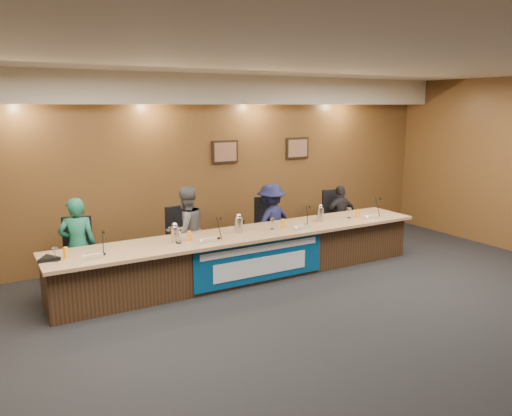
% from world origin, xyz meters
% --- Properties ---
extents(floor, '(10.00, 10.00, 0.00)m').
position_xyz_m(floor, '(0.00, 0.00, 0.00)').
color(floor, black).
rests_on(floor, ground).
extents(ceiling, '(10.00, 8.00, 0.04)m').
position_xyz_m(ceiling, '(0.00, 0.00, 3.20)').
color(ceiling, silver).
rests_on(ceiling, wall_back).
extents(wall_back, '(10.00, 0.04, 3.20)m').
position_xyz_m(wall_back, '(0.00, 4.00, 1.60)').
color(wall_back, brown).
rests_on(wall_back, floor).
extents(soffit, '(10.00, 0.50, 0.50)m').
position_xyz_m(soffit, '(0.00, 3.75, 2.95)').
color(soffit, beige).
rests_on(soffit, wall_back).
extents(dais_body, '(6.00, 0.80, 0.70)m').
position_xyz_m(dais_body, '(0.00, 2.40, 0.35)').
color(dais_body, '#392415').
rests_on(dais_body, floor).
extents(dais_top, '(6.10, 0.95, 0.05)m').
position_xyz_m(dais_top, '(0.00, 2.35, 0.72)').
color(dais_top, '#AA8159').
rests_on(dais_top, dais_body).
extents(banner, '(2.20, 0.02, 0.65)m').
position_xyz_m(banner, '(0.00, 1.99, 0.38)').
color(banner, navy).
rests_on(banner, dais_body).
extents(banner_text_upper, '(2.00, 0.01, 0.10)m').
position_xyz_m(banner_text_upper, '(0.00, 1.97, 0.58)').
color(banner_text_upper, silver).
rests_on(banner_text_upper, banner).
extents(banner_text_lower, '(1.60, 0.01, 0.28)m').
position_xyz_m(banner_text_lower, '(0.00, 1.97, 0.30)').
color(banner_text_lower, silver).
rests_on(banner_text_lower, banner).
extents(wall_photo_left, '(0.52, 0.04, 0.42)m').
position_xyz_m(wall_photo_left, '(0.40, 3.97, 1.85)').
color(wall_photo_left, black).
rests_on(wall_photo_left, wall_back).
extents(wall_photo_right, '(0.52, 0.04, 0.42)m').
position_xyz_m(wall_photo_right, '(2.00, 3.97, 1.85)').
color(wall_photo_right, black).
rests_on(wall_photo_right, wall_back).
extents(panelist_a, '(0.59, 0.46, 1.42)m').
position_xyz_m(panelist_a, '(-2.44, 3.01, 0.71)').
color(panelist_a, '#175E47').
rests_on(panelist_a, floor).
extents(panelist_b, '(0.79, 0.67, 1.44)m').
position_xyz_m(panelist_b, '(-0.78, 3.01, 0.72)').
color(panelist_b, '#525357').
rests_on(panelist_b, floor).
extents(panelist_c, '(0.96, 0.68, 1.36)m').
position_xyz_m(panelist_c, '(0.81, 3.01, 0.68)').
color(panelist_c, '#13163B').
rests_on(panelist_c, floor).
extents(panelist_d, '(0.73, 0.36, 1.20)m').
position_xyz_m(panelist_d, '(2.36, 3.01, 0.60)').
color(panelist_d, black).
rests_on(panelist_d, floor).
extents(office_chair_a, '(0.59, 0.59, 0.08)m').
position_xyz_m(office_chair_a, '(-2.44, 3.11, 0.48)').
color(office_chair_a, black).
rests_on(office_chair_a, floor).
extents(office_chair_b, '(0.52, 0.52, 0.08)m').
position_xyz_m(office_chair_b, '(-0.78, 3.11, 0.48)').
color(office_chair_b, black).
rests_on(office_chair_b, floor).
extents(office_chair_c, '(0.61, 0.61, 0.08)m').
position_xyz_m(office_chair_c, '(0.81, 3.11, 0.48)').
color(office_chair_c, black).
rests_on(office_chair_c, floor).
extents(office_chair_d, '(0.56, 0.56, 0.08)m').
position_xyz_m(office_chair_d, '(2.36, 3.11, 0.48)').
color(office_chair_d, black).
rests_on(office_chair_d, floor).
extents(nameplate_a, '(0.24, 0.08, 0.10)m').
position_xyz_m(nameplate_a, '(-2.41, 2.11, 0.80)').
color(nameplate_a, white).
rests_on(nameplate_a, dais_top).
extents(microphone_a, '(0.07, 0.07, 0.02)m').
position_xyz_m(microphone_a, '(-2.26, 2.27, 0.76)').
color(microphone_a, black).
rests_on(microphone_a, dais_top).
extents(juice_glass_a, '(0.06, 0.06, 0.15)m').
position_xyz_m(juice_glass_a, '(-2.71, 2.33, 0.82)').
color(juice_glass_a, '#FF9F18').
rests_on(juice_glass_a, dais_top).
extents(water_glass_a, '(0.08, 0.08, 0.18)m').
position_xyz_m(water_glass_a, '(-2.85, 2.27, 0.84)').
color(water_glass_a, silver).
rests_on(water_glass_a, dais_top).
extents(nameplate_b, '(0.24, 0.08, 0.10)m').
position_xyz_m(nameplate_b, '(-0.79, 2.09, 0.80)').
color(nameplate_b, white).
rests_on(nameplate_b, dais_top).
extents(microphone_b, '(0.07, 0.07, 0.02)m').
position_xyz_m(microphone_b, '(-0.59, 2.23, 0.76)').
color(microphone_b, black).
rests_on(microphone_b, dais_top).
extents(juice_glass_b, '(0.06, 0.06, 0.15)m').
position_xyz_m(juice_glass_b, '(-1.01, 2.32, 0.82)').
color(juice_glass_b, '#FF9F18').
rests_on(juice_glass_b, dais_top).
extents(water_glass_b, '(0.08, 0.08, 0.18)m').
position_xyz_m(water_glass_b, '(-1.19, 2.28, 0.84)').
color(water_glass_b, silver).
rests_on(water_glass_b, dais_top).
extents(nameplate_c, '(0.24, 0.08, 0.10)m').
position_xyz_m(nameplate_c, '(0.83, 2.06, 0.80)').
color(nameplate_c, white).
rests_on(nameplate_c, dais_top).
extents(microphone_c, '(0.07, 0.07, 0.02)m').
position_xyz_m(microphone_c, '(1.02, 2.27, 0.76)').
color(microphone_c, black).
rests_on(microphone_c, dais_top).
extents(juice_glass_c, '(0.06, 0.06, 0.15)m').
position_xyz_m(juice_glass_c, '(0.59, 2.29, 0.82)').
color(juice_glass_c, '#FF9F18').
rests_on(juice_glass_c, dais_top).
extents(water_glass_c, '(0.08, 0.08, 0.18)m').
position_xyz_m(water_glass_c, '(0.40, 2.32, 0.84)').
color(water_glass_c, silver).
rests_on(water_glass_c, dais_top).
extents(nameplate_d, '(0.24, 0.08, 0.10)m').
position_xyz_m(nameplate_d, '(2.33, 2.09, 0.80)').
color(nameplate_d, white).
rests_on(nameplate_d, dais_top).
extents(microphone_d, '(0.07, 0.07, 0.02)m').
position_xyz_m(microphone_d, '(2.53, 2.24, 0.76)').
color(microphone_d, black).
rests_on(microphone_d, dais_top).
extents(juice_glass_d, '(0.06, 0.06, 0.15)m').
position_xyz_m(juice_glass_d, '(2.15, 2.28, 0.82)').
color(juice_glass_d, '#FF9F18').
rests_on(juice_glass_d, dais_top).
extents(water_glass_d, '(0.08, 0.08, 0.18)m').
position_xyz_m(water_glass_d, '(1.99, 2.33, 0.84)').
color(water_glass_d, silver).
rests_on(water_glass_d, dais_top).
extents(carafe_left, '(0.12, 0.12, 0.23)m').
position_xyz_m(carafe_left, '(-1.21, 2.38, 0.86)').
color(carafe_left, silver).
rests_on(carafe_left, dais_top).
extents(carafe_mid, '(0.13, 0.13, 0.24)m').
position_xyz_m(carafe_mid, '(-0.16, 2.40, 0.87)').
color(carafe_mid, silver).
rests_on(carafe_mid, dais_top).
extents(carafe_right, '(0.11, 0.11, 0.24)m').
position_xyz_m(carafe_right, '(1.40, 2.39, 0.87)').
color(carafe_right, silver).
rests_on(carafe_right, dais_top).
extents(speakerphone, '(0.32, 0.32, 0.05)m').
position_xyz_m(speakerphone, '(-2.92, 2.35, 0.78)').
color(speakerphone, black).
rests_on(speakerphone, dais_top).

